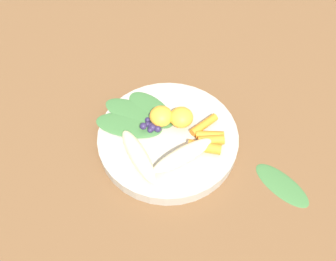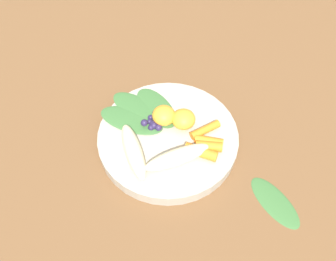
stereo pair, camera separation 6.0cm
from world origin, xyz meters
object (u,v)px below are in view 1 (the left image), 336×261
object	(u,v)px
bowl	(168,138)
banana_peeled_right	(138,156)
orange_segment_near	(161,116)
banana_peeled_left	(183,155)
kale_leaf_stray	(282,184)

from	to	relation	value
bowl	banana_peeled_right	size ratio (longest dim) A/B	2.20
bowl	orange_segment_near	size ratio (longest dim) A/B	5.97
banana_peeled_left	orange_segment_near	world-z (taller)	orange_segment_near
banana_peeled_right	banana_peeled_left	bearing A→B (deg)	62.17
bowl	banana_peeled_left	size ratio (longest dim) A/B	2.20
banana_peeled_right	kale_leaf_stray	xyz separation A→B (m)	(0.23, 0.12, -0.04)
banana_peeled_right	bowl	bearing A→B (deg)	110.05
banana_peeled_right	kale_leaf_stray	size ratio (longest dim) A/B	1.10
orange_segment_near	banana_peeled_left	bearing A→B (deg)	-29.98
orange_segment_near	kale_leaf_stray	bearing A→B (deg)	6.05
banana_peeled_left	kale_leaf_stray	world-z (taller)	banana_peeled_left
bowl	orange_segment_near	distance (m)	0.04
banana_peeled_right	kale_leaf_stray	world-z (taller)	banana_peeled_right
orange_segment_near	kale_leaf_stray	distance (m)	0.25
bowl	banana_peeled_right	bearing A→B (deg)	-95.87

